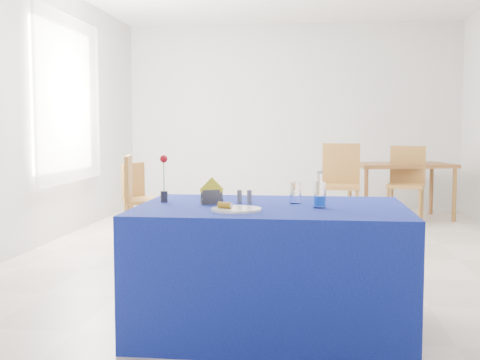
% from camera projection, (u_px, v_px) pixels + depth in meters
% --- Properties ---
extents(floor, '(7.00, 7.00, 0.00)m').
position_uv_depth(floor, '(279.00, 255.00, 5.80)').
color(floor, beige).
rests_on(floor, ground).
extents(room_shell, '(7.00, 7.00, 7.00)m').
position_uv_depth(room_shell, '(281.00, 72.00, 5.65)').
color(room_shell, silver).
rests_on(room_shell, ground).
extents(window_pane, '(0.04, 1.50, 1.60)m').
position_uv_depth(window_pane, '(64.00, 99.00, 6.74)').
color(window_pane, white).
rests_on(window_pane, room_shell).
extents(curtain, '(0.04, 1.75, 1.85)m').
position_uv_depth(curtain, '(70.00, 99.00, 6.73)').
color(curtain, white).
rests_on(curtain, room_shell).
extents(plate, '(0.29, 0.29, 0.01)m').
position_uv_depth(plate, '(236.00, 209.00, 3.38)').
color(plate, white).
rests_on(plate, blue_table).
extents(drinking_glass, '(0.07, 0.07, 0.13)m').
position_uv_depth(drinking_glass, '(296.00, 193.00, 3.71)').
color(drinking_glass, white).
rests_on(drinking_glass, blue_table).
extents(salt_shaker, '(0.03, 0.03, 0.08)m').
position_uv_depth(salt_shaker, '(249.00, 197.00, 3.69)').
color(salt_shaker, slate).
rests_on(salt_shaker, blue_table).
extents(pepper_shaker, '(0.03, 0.03, 0.08)m').
position_uv_depth(pepper_shaker, '(239.00, 197.00, 3.70)').
color(pepper_shaker, slate).
rests_on(pepper_shaker, blue_table).
extents(blue_table, '(1.60, 1.10, 0.76)m').
position_uv_depth(blue_table, '(271.00, 268.00, 3.64)').
color(blue_table, navy).
rests_on(blue_table, floor).
extents(water_bottle, '(0.07, 0.07, 0.21)m').
position_uv_depth(water_bottle, '(320.00, 196.00, 3.51)').
color(water_bottle, white).
rests_on(water_bottle, blue_table).
extents(napkin_holder, '(0.15, 0.10, 0.17)m').
position_uv_depth(napkin_holder, '(212.00, 196.00, 3.67)').
color(napkin_holder, '#343338').
rests_on(napkin_holder, blue_table).
extents(rose_vase, '(0.05, 0.05, 0.30)m').
position_uv_depth(rose_vase, '(164.00, 180.00, 3.76)').
color(rose_vase, '#252429').
rests_on(rose_vase, blue_table).
extents(oak_table, '(1.46, 1.11, 0.76)m').
position_uv_depth(oak_table, '(401.00, 169.00, 8.13)').
color(oak_table, brown).
rests_on(oak_table, floor).
extents(chair_bg_left, '(0.49, 0.49, 1.04)m').
position_uv_depth(chair_bg_left, '(341.00, 179.00, 7.41)').
color(chair_bg_left, olive).
rests_on(chair_bg_left, floor).
extents(chair_bg_right, '(0.54, 0.54, 1.00)m').
position_uv_depth(chair_bg_right, '(407.00, 179.00, 7.73)').
color(chair_bg_right, olive).
rests_on(chair_bg_right, floor).
extents(chair_win_a, '(0.50, 0.50, 0.94)m').
position_uv_depth(chair_win_a, '(139.00, 193.00, 6.29)').
color(chair_win_a, olive).
rests_on(chair_win_a, floor).
extents(chair_win_b, '(0.49, 0.49, 0.83)m').
position_uv_depth(chair_win_b, '(140.00, 193.00, 6.94)').
color(chair_win_b, olive).
rests_on(chair_win_b, floor).
extents(banana_pieces, '(0.09, 0.06, 0.04)m').
position_uv_depth(banana_pieces, '(225.00, 205.00, 3.37)').
color(banana_pieces, gold).
rests_on(banana_pieces, plate).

